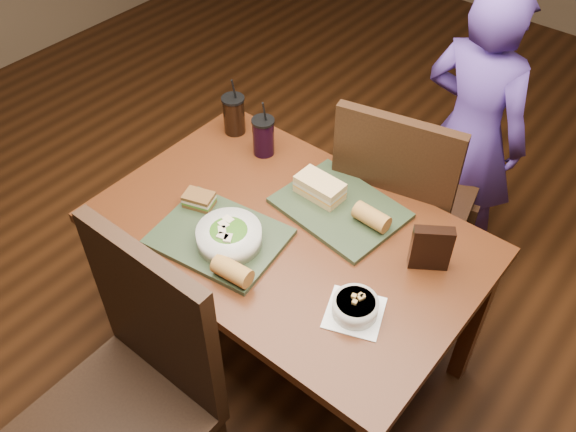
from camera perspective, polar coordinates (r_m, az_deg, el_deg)
The scene contains 16 objects.
ground at distance 2.67m, azimuth 0.00°, elevation -12.62°, with size 6.00×6.00×0.00m, color #381C0B.
dining_table at distance 2.14m, azimuth 0.00°, elevation -3.05°, with size 1.30×0.85×0.75m.
chair_near at distance 1.93m, azimuth -14.02°, elevation -15.01°, with size 0.48×0.48×1.11m.
chair_far at distance 2.45m, azimuth 10.55°, elevation 1.11°, with size 0.55×0.55×1.06m.
diner at distance 2.72m, azimuth 16.74°, elevation 7.35°, with size 0.49×0.32×1.35m, color #523592.
tray_near at distance 2.06m, azimuth -6.44°, elevation -1.96°, with size 0.42×0.32×0.02m, color #25311D.
tray_far at distance 2.15m, azimuth 4.87°, elevation 0.76°, with size 0.42×0.32×0.02m, color #25311D.
salad_bowl at distance 2.00m, azimuth -5.54°, elevation -1.84°, with size 0.21×0.21×0.07m.
soup_bowl at distance 1.84m, azimuth 6.31°, elevation -8.43°, with size 0.22×0.22×0.07m.
sandwich_near at distance 2.15m, azimuth -8.33°, elevation 1.52°, with size 0.12×0.10×0.05m.
sandwich_far at distance 2.16m, azimuth 2.99°, elevation 2.67°, with size 0.17×0.10×0.07m.
baguette_near at distance 1.90m, azimuth -5.24°, elevation -5.15°, with size 0.06×0.06×0.13m, color #AD7533.
baguette_far at distance 2.07m, azimuth 7.82°, elevation -0.10°, with size 0.06×0.06×0.13m, color #AD7533.
cup_cola at distance 2.46m, azimuth -5.08°, elevation 9.44°, with size 0.09×0.09×0.25m.
cup_berry at distance 2.35m, azimuth -2.32°, elevation 7.47°, with size 0.09×0.09×0.24m.
chip_bag at distance 1.96m, azimuth 13.23°, elevation -2.95°, with size 0.13×0.04×0.17m, color black.
Camera 1 is at (0.91, -1.12, 2.25)m, focal length 38.00 mm.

